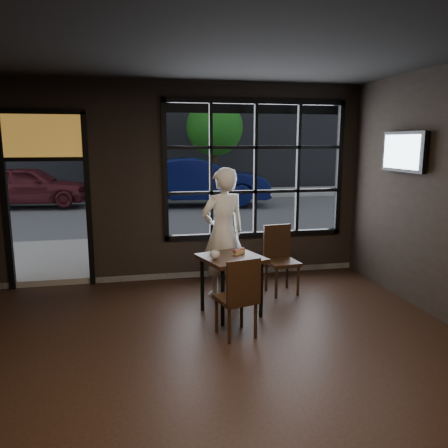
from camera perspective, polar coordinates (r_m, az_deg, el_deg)
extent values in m
cube|color=black|center=(4.28, 0.71, -21.28)|extent=(6.00, 7.00, 0.02)
cube|color=black|center=(3.76, 0.84, 25.38)|extent=(6.00, 7.00, 0.02)
cube|color=black|center=(7.34, 4.12, 7.08)|extent=(3.06, 0.12, 2.28)
cube|color=orange|center=(7.17, -22.61, 10.62)|extent=(1.20, 0.06, 0.70)
cube|color=#545456|center=(27.65, -9.98, 5.80)|extent=(60.00, 41.00, 0.04)
cube|color=#5B5956|center=(27.07, -10.46, 21.68)|extent=(28.00, 12.00, 15.00)
cube|color=black|center=(5.81, 0.94, -7.98)|extent=(0.92, 0.92, 0.79)
cube|color=black|center=(5.16, 1.56, -9.39)|extent=(0.51, 0.51, 0.97)
cube|color=black|center=(6.62, 7.63, -4.72)|extent=(0.49, 0.49, 1.02)
imported|color=silver|center=(6.36, -0.13, -1.16)|extent=(0.79, 0.63, 1.90)
imported|color=silver|center=(5.57, -1.20, -4.08)|extent=(0.13, 0.13, 0.10)
cube|color=black|center=(6.67, 22.47, 8.72)|extent=(0.11, 0.96, 0.56)
imported|color=#080F3D|center=(15.52, -3.14, 5.66)|extent=(5.06, 2.38, 1.60)
imported|color=#541920|center=(16.49, -24.08, 4.61)|extent=(4.09, 1.91, 1.36)
cylinder|color=#332114|center=(18.54, -13.95, 6.63)|extent=(0.19, 0.19, 2.09)
sphere|color=#1E6817|center=(18.51, -14.19, 11.91)|extent=(2.28, 2.28, 2.28)
cylinder|color=#332114|center=(18.63, -1.22, 7.07)|extent=(0.20, 0.20, 2.16)
sphere|color=#226228|center=(18.61, -1.25, 12.51)|extent=(2.36, 2.36, 2.36)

